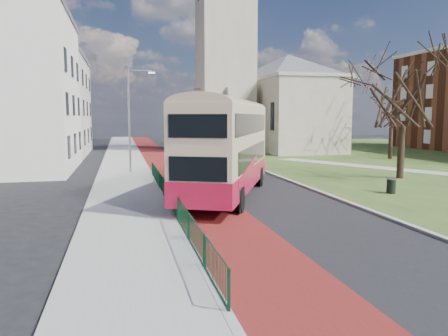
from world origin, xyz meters
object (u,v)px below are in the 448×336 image
object	(u,v)px
winter_tree_near	(404,85)
litter_bin	(391,186)
streetlamp	(131,115)
bus	(227,143)
winter_tree_far	(392,102)

from	to	relation	value
winter_tree_near	litter_bin	bearing A→B (deg)	-129.17
streetlamp	bus	world-z (taller)	streetlamp
winter_tree_far	streetlamp	bearing A→B (deg)	-168.05
streetlamp	winter_tree_far	distance (m)	27.55
streetlamp	winter_tree_near	xyz separation A→B (m)	(18.70, -7.64, 2.05)
streetlamp	bus	bearing A→B (deg)	-67.54
bus	winter_tree_near	world-z (taller)	winter_tree_near
winter_tree_far	litter_bin	distance (m)	23.22
bus	winter_tree_far	world-z (taller)	winter_tree_far
streetlamp	bus	size ratio (longest dim) A/B	0.63
bus	winter_tree_far	xyz separation A→B (m)	(22.08, 17.41, 2.95)
winter_tree_near	litter_bin	xyz separation A→B (m)	(-4.38, -5.38, -6.16)
winter_tree_near	streetlamp	bearing A→B (deg)	157.78
streetlamp	bus	xyz separation A→B (m)	(4.84, -11.72, -1.59)
bus	winter_tree_far	size ratio (longest dim) A/B	1.48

